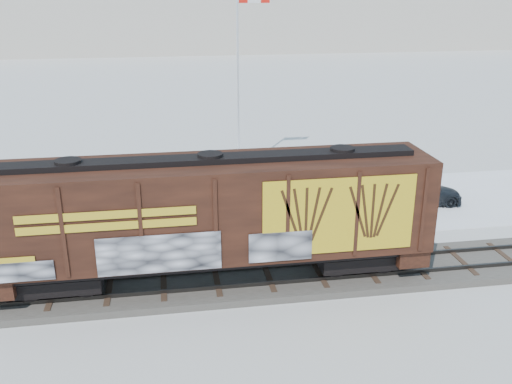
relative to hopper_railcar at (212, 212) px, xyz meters
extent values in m
plane|color=white|center=(2.11, 0.01, -3.05)|extent=(500.00, 500.00, 0.00)
cube|color=#59544C|center=(2.11, 0.01, -2.91)|extent=(50.00, 3.40, 0.28)
cube|color=#33302D|center=(2.11, -0.71, -2.70)|extent=(50.00, 0.10, 0.15)
cube|color=#33302D|center=(2.11, 0.73, -2.70)|extent=(50.00, 0.10, 0.15)
cube|color=white|center=(2.11, 7.51, -3.04)|extent=(40.00, 8.00, 0.03)
cube|color=white|center=(2.11, 95.01, 2.95)|extent=(360.00, 40.00, 12.00)
cube|color=black|center=(-5.55, 0.01, -2.17)|extent=(3.00, 2.00, 0.90)
cube|color=black|center=(5.54, 0.01, -2.17)|extent=(3.00, 2.00, 0.90)
cylinder|color=black|center=(-6.50, -0.77, -2.17)|extent=(0.90, 0.12, 0.90)
cube|color=black|center=(0.00, 0.01, -1.65)|extent=(16.11, 2.40, 0.25)
cube|color=#3B1B10|center=(0.00, 0.01, 0.20)|extent=(16.11, 3.00, 3.46)
cube|color=black|center=(0.00, 0.01, 2.03)|extent=(14.82, 0.90, 0.20)
cube|color=gold|center=(4.35, -1.53, 0.20)|extent=(5.48, 0.03, 2.80)
cube|color=gold|center=(-3.55, -1.53, 0.55)|extent=(5.80, 0.02, 0.70)
cube|color=silver|center=(-1.94, -1.54, -0.77)|extent=(4.19, 0.03, 1.40)
cylinder|color=silver|center=(2.82, 13.80, -2.95)|extent=(0.90, 0.90, 0.20)
cylinder|color=silver|center=(2.82, 13.80, 2.50)|extent=(0.14, 0.14, 11.10)
imported|color=#BBBDC3|center=(-8.94, 5.99, -2.33)|extent=(4.24, 2.17, 1.38)
imported|color=silver|center=(0.74, 6.45, -2.36)|extent=(4.02, 1.43, 1.32)
imported|color=black|center=(11.53, 6.98, -2.41)|extent=(4.40, 2.17, 1.23)
camera|label=1|loc=(-1.52, -19.26, 7.82)|focal=40.00mm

